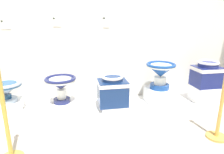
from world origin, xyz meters
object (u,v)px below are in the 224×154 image
stanchion_post_near_right (221,110)px  plinth_block_squat_floral (159,95)px  plinth_block_central_ornate (62,106)px  info_placard_first (5,24)px  info_placard_second (57,21)px  stanchion_post_near_left (7,127)px  antique_toilet_central_ornate (61,84)px  antique_toilet_squat_floral (161,72)px  plinth_block_tall_cobalt (9,107)px  antique_toilet_pale_glazed (207,73)px  antique_toilet_broad_patterned (113,90)px  antique_toilet_tall_cobalt (6,88)px  plinth_block_broad_patterned (113,106)px  plinth_block_pale_glazed (204,94)px  info_placard_third (106,22)px

stanchion_post_near_right → plinth_block_squat_floral: bearing=110.1°
plinth_block_central_ornate → info_placard_first: bearing=153.2°
info_placard_second → stanchion_post_near_left: size_ratio=0.13×
plinth_block_central_ornate → antique_toilet_central_ornate: antique_toilet_central_ornate is taller
antique_toilet_squat_floral → stanchion_post_near_left: stanchion_post_near_left is taller
plinth_block_tall_cobalt → antique_toilet_pale_glazed: size_ratio=0.95×
plinth_block_central_ornate → antique_toilet_broad_patterned: antique_toilet_broad_patterned is taller
plinth_block_tall_cobalt → antique_toilet_tall_cobalt: bearing=180.0°
plinth_block_broad_patterned → plinth_block_pale_glazed: size_ratio=0.94×
plinth_block_central_ornate → plinth_block_broad_patterned: 0.70m
antique_toilet_broad_patterned → info_placard_third: info_placard_third is taller
info_placard_first → antique_toilet_pale_glazed: bearing=-8.6°
stanchion_post_near_right → stanchion_post_near_left: bearing=179.5°
antique_toilet_squat_floral → info_placard_third: (-0.74, 0.35, 0.70)m
plinth_block_central_ornate → info_placard_third: info_placard_third is taller
antique_toilet_tall_cobalt → antique_toilet_squat_floral: bearing=-0.4°
plinth_block_squat_floral → info_placard_second: info_placard_second is taller
antique_toilet_broad_patterned → info_placard_second: bearing=149.4°
antique_toilet_squat_floral → plinth_block_central_ornate: bearing=-179.9°
antique_toilet_broad_patterned → info_placard_second: info_placard_second is taller
plinth_block_pale_glazed → info_placard_third: bearing=163.6°
info_placard_second → info_placard_third: 0.70m
antique_toilet_central_ornate → antique_toilet_squat_floral: 1.42m
antique_toilet_tall_cobalt → plinth_block_central_ornate: size_ratio=1.04×
info_placard_first → info_placard_third: size_ratio=0.78×
plinth_block_squat_floral → stanchion_post_near_right: bearing=-69.9°
antique_toilet_broad_patterned → info_placard_first: 1.70m
plinth_block_squat_floral → info_placard_third: 1.35m
info_placard_second → antique_toilet_tall_cobalt: bearing=-153.8°
antique_toilet_central_ornate → plinth_block_tall_cobalt: bearing=178.7°
antique_toilet_broad_patterned → plinth_block_central_ornate: bearing=174.1°
plinth_block_broad_patterned → plinth_block_central_ornate: bearing=174.1°
plinth_block_central_ornate → plinth_block_pale_glazed: bearing=-2.0°
plinth_block_central_ornate → antique_toilet_broad_patterned: bearing=-5.9°
info_placard_second → plinth_block_central_ornate: bearing=-86.9°
antique_toilet_pale_glazed → plinth_block_broad_patterned: bearing=180.0°
plinth_block_central_ornate → plinth_block_squat_floral: 1.42m
antique_toilet_central_ornate → info_placard_third: (0.68, 0.35, 0.81)m
antique_toilet_broad_patterned → antique_toilet_pale_glazed: (1.42, -0.00, 0.17)m
plinth_block_squat_floral → antique_toilet_squat_floral: size_ratio=0.87×
plinth_block_tall_cobalt → antique_toilet_squat_floral: (2.12, -0.02, 0.40)m
antique_toilet_squat_floral → info_placard_third: bearing=154.7°
antique_toilet_central_ornate → plinth_block_squat_floral: (1.42, 0.00, -0.26)m
antique_toilet_central_ornate → info_placard_third: size_ratio=2.63×
info_placard_first → stanchion_post_near_left: size_ratio=0.12×
stanchion_post_near_right → plinth_block_central_ornate: bearing=153.0°
plinth_block_pale_glazed → stanchion_post_near_right: (-0.37, -0.82, 0.14)m
antique_toilet_central_ornate → plinth_block_squat_floral: size_ratio=1.13×
plinth_block_central_ornate → plinth_block_squat_floral: plinth_block_squat_floral is taller
plinth_block_pale_glazed → stanchion_post_near_left: (-2.56, -0.80, 0.14)m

